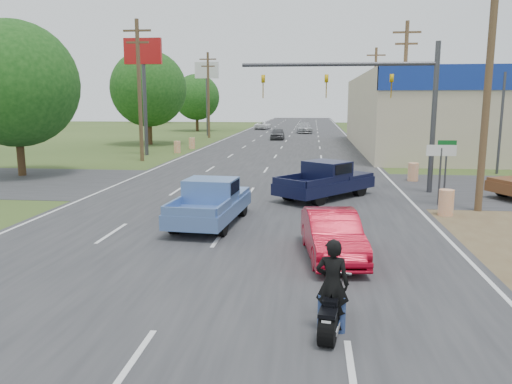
# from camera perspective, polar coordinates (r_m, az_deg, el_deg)

# --- Properties ---
(ground) EXTENTS (200.00, 200.00, 0.00)m
(ground) POSITION_cam_1_polar(r_m,az_deg,el_deg) (8.90, -14.22, -18.76)
(ground) COLOR #31461C
(ground) RESTS_ON ground
(main_road) EXTENTS (15.00, 180.00, 0.02)m
(main_road) POSITION_cam_1_polar(r_m,az_deg,el_deg) (47.53, 2.95, 5.10)
(main_road) COLOR #2D2D30
(main_road) RESTS_ON ground
(cross_road) EXTENTS (120.00, 10.00, 0.02)m
(cross_road) POSITION_cam_1_polar(r_m,az_deg,el_deg) (25.77, -0.10, 0.74)
(cross_road) COLOR #2D2D30
(cross_road) RESTS_ON ground
(utility_pole_1) EXTENTS (2.00, 0.28, 10.00)m
(utility_pole_1) POSITION_cam_1_polar(r_m,az_deg,el_deg) (21.32, 25.07, 12.13)
(utility_pole_1) COLOR #4C3823
(utility_pole_1) RESTS_ON ground
(utility_pole_2) EXTENTS (2.00, 0.28, 10.00)m
(utility_pole_2) POSITION_cam_1_polar(r_m,az_deg,el_deg) (38.83, 16.58, 11.39)
(utility_pole_2) COLOR #4C3823
(utility_pole_2) RESTS_ON ground
(utility_pole_3) EXTENTS (2.00, 0.28, 10.00)m
(utility_pole_3) POSITION_cam_1_polar(r_m,az_deg,el_deg) (56.64, 13.40, 11.05)
(utility_pole_3) COLOR #4C3823
(utility_pole_3) RESTS_ON ground
(utility_pole_5) EXTENTS (2.00, 0.28, 10.00)m
(utility_pole_5) POSITION_cam_1_polar(r_m,az_deg,el_deg) (37.38, -13.19, 11.60)
(utility_pole_5) COLOR #4C3823
(utility_pole_5) RESTS_ON ground
(utility_pole_6) EXTENTS (2.00, 0.28, 10.00)m
(utility_pole_6) POSITION_cam_1_polar(r_m,az_deg,el_deg) (60.54, -5.47, 11.21)
(utility_pole_6) COLOR #4C3823
(utility_pole_6) RESTS_ON ground
(tree_0) EXTENTS (7.14, 7.14, 8.84)m
(tree_0) POSITION_cam_1_polar(r_m,az_deg,el_deg) (32.08, -25.85, 11.03)
(tree_0) COLOR #422D19
(tree_0) RESTS_ON ground
(tree_1) EXTENTS (7.56, 7.56, 9.36)m
(tree_1) POSITION_cam_1_polar(r_m,az_deg,el_deg) (51.93, -12.20, 11.47)
(tree_1) COLOR #422D19
(tree_1) RESTS_ON ground
(tree_2) EXTENTS (6.72, 6.72, 8.32)m
(tree_2) POSITION_cam_1_polar(r_m,az_deg,el_deg) (75.22, -6.80, 10.71)
(tree_2) COLOR #422D19
(tree_2) RESTS_ON ground
(tree_5) EXTENTS (7.98, 7.98, 9.88)m
(tree_5) POSITION_cam_1_polar(r_m,az_deg,el_deg) (105.79, 21.68, 10.43)
(tree_5) COLOR #422D19
(tree_5) RESTS_ON ground
(tree_6) EXTENTS (8.82, 8.82, 10.92)m
(tree_6) POSITION_cam_1_polar(r_m,az_deg,el_deg) (107.44, -11.60, 11.25)
(tree_6) COLOR #422D19
(tree_6) RESTS_ON ground
(barrel_0) EXTENTS (0.56, 0.56, 1.00)m
(barrel_0) POSITION_cam_1_polar(r_m,az_deg,el_deg) (20.27, 20.90, -1.15)
(barrel_0) COLOR orange
(barrel_0) RESTS_ON ground
(barrel_1) EXTENTS (0.56, 0.56, 1.00)m
(barrel_1) POSITION_cam_1_polar(r_m,az_deg,el_deg) (28.54, 17.52, 2.19)
(barrel_1) COLOR orange
(barrel_1) RESTS_ON ground
(barrel_2) EXTENTS (0.56, 0.56, 1.00)m
(barrel_2) POSITION_cam_1_polar(r_m,az_deg,el_deg) (42.96, -8.99, 5.10)
(barrel_2) COLOR orange
(barrel_2) RESTS_ON ground
(barrel_3) EXTENTS (0.56, 0.56, 1.00)m
(barrel_3) POSITION_cam_1_polar(r_m,az_deg,el_deg) (46.75, -7.34, 5.55)
(barrel_3) COLOR orange
(barrel_3) RESTS_ON ground
(pole_sign_left_near) EXTENTS (3.00, 0.35, 9.20)m
(pole_sign_left_near) POSITION_cam_1_polar(r_m,az_deg,el_deg) (41.58, -12.75, 14.01)
(pole_sign_left_near) COLOR #3F3F44
(pole_sign_left_near) RESTS_ON ground
(pole_sign_left_far) EXTENTS (3.00, 0.35, 9.20)m
(pole_sign_left_far) POSITION_cam_1_polar(r_m,az_deg,el_deg) (64.72, -5.64, 12.78)
(pole_sign_left_far) COLOR #3F3F44
(pole_sign_left_far) RESTS_ON ground
(lane_sign) EXTENTS (1.20, 0.08, 2.52)m
(lane_sign) POSITION_cam_1_polar(r_m,az_deg,el_deg) (22.03, 20.37, 3.44)
(lane_sign) COLOR #3F3F44
(lane_sign) RESTS_ON ground
(street_name_sign) EXTENTS (0.80, 0.08, 2.61)m
(street_name_sign) POSITION_cam_1_polar(r_m,az_deg,el_deg) (23.65, 20.88, 3.12)
(street_name_sign) COLOR #3F3F44
(street_name_sign) RESTS_ON ground
(signal_mast) EXTENTS (9.12, 0.40, 7.00)m
(signal_mast) POSITION_cam_1_polar(r_m,az_deg,el_deg) (24.43, 13.59, 11.23)
(signal_mast) COLOR #3F3F44
(signal_mast) RESTS_ON ground
(red_convertible) EXTENTS (1.85, 4.07, 1.30)m
(red_convertible) POSITION_cam_1_polar(r_m,az_deg,el_deg) (13.96, 8.71, -4.91)
(red_convertible) COLOR #A4071B
(red_convertible) RESTS_ON ground
(motorcycle) EXTENTS (0.68, 1.92, 0.98)m
(motorcycle) POSITION_cam_1_polar(r_m,az_deg,el_deg) (9.64, 8.60, -13.34)
(motorcycle) COLOR black
(motorcycle) RESTS_ON ground
(rider) EXTENTS (0.69, 0.51, 1.72)m
(rider) POSITION_cam_1_polar(r_m,az_deg,el_deg) (9.51, 8.70, -10.90)
(rider) COLOR black
(rider) RESTS_ON ground
(blue_pickup) EXTENTS (2.28, 5.02, 1.62)m
(blue_pickup) POSITION_cam_1_polar(r_m,az_deg,el_deg) (17.69, -5.10, -1.04)
(blue_pickup) COLOR black
(blue_pickup) RESTS_ON ground
(navy_pickup) EXTENTS (4.67, 5.14, 1.67)m
(navy_pickup) POSITION_cam_1_polar(r_m,az_deg,el_deg) (22.58, 8.12, 1.43)
(navy_pickup) COLOR black
(navy_pickup) RESTS_ON ground
(distant_car_grey) EXTENTS (1.66, 3.95, 1.34)m
(distant_car_grey) POSITION_cam_1_polar(r_m,az_deg,el_deg) (57.61, 2.47, 6.67)
(distant_car_grey) COLOR #4E4E52
(distant_car_grey) RESTS_ON ground
(distant_car_silver) EXTENTS (2.34, 5.14, 1.46)m
(distant_car_silver) POSITION_cam_1_polar(r_m,az_deg,el_deg) (70.02, 5.58, 7.31)
(distant_car_silver) COLOR #A5A5A9
(distant_car_silver) RESTS_ON ground
(distant_car_white) EXTENTS (2.55, 4.55, 1.20)m
(distant_car_white) POSITION_cam_1_polar(r_m,az_deg,el_deg) (78.93, 0.81, 7.60)
(distant_car_white) COLOR white
(distant_car_white) RESTS_ON ground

